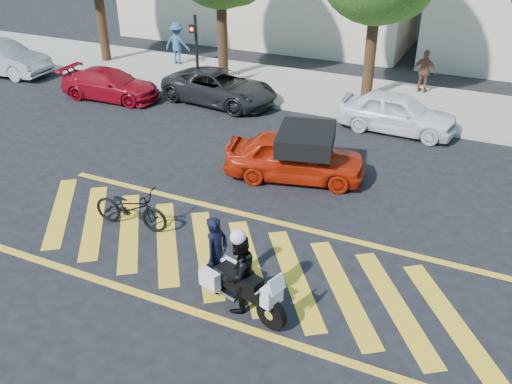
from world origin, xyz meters
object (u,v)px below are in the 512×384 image
at_px(parked_left, 111,84).
at_px(parked_mid_right, 397,113).
at_px(parked_mid_left, 220,87).
at_px(police_motorcycle, 240,286).
at_px(parked_far_left, 2,58).
at_px(bicycle, 131,208).
at_px(officer_bike, 217,253).
at_px(officer_moto, 239,273).
at_px(red_convertible, 295,156).

relative_size(parked_left, parked_mid_right, 1.01).
bearing_deg(parked_left, parked_mid_left, -75.79).
height_order(police_motorcycle, parked_far_left, parked_far_left).
distance_m(police_motorcycle, parked_left, 13.87).
xyz_separation_m(bicycle, parked_left, (-6.57, 7.59, 0.07)).
relative_size(bicycle, parked_far_left, 0.44).
height_order(officer_bike, police_motorcycle, officer_bike).
height_order(bicycle, officer_moto, officer_moto).
bearing_deg(officer_bike, red_convertible, 11.19).
bearing_deg(parked_mid_right, officer_bike, 173.53).
bearing_deg(parked_far_left, officer_moto, -124.01).
bearing_deg(officer_moto, police_motorcycle, 140.74).
relative_size(officer_bike, officer_moto, 0.97).
height_order(police_motorcycle, parked_left, parked_left).
distance_m(bicycle, red_convertible, 5.00).
bearing_deg(police_motorcycle, red_convertible, 118.19).
xyz_separation_m(police_motorcycle, parked_left, (-10.38, 9.19, 0.06)).
relative_size(parked_far_left, parked_mid_right, 1.13).
distance_m(police_motorcycle, parked_far_left, 19.60).
distance_m(bicycle, officer_moto, 4.14).
relative_size(officer_bike, parked_left, 0.41).
xyz_separation_m(parked_far_left, parked_mid_right, (17.80, 0.79, -0.06)).
bearing_deg(red_convertible, police_motorcycle, 177.10).
relative_size(police_motorcycle, officer_moto, 1.27).
xyz_separation_m(bicycle, police_motorcycle, (3.81, -1.60, 0.01)).
xyz_separation_m(parked_far_left, parked_left, (6.60, -0.61, -0.16)).
xyz_separation_m(red_convertible, parked_mid_right, (1.90, 4.81, 0.00)).
relative_size(bicycle, parked_left, 0.49).
height_order(officer_moto, parked_left, officer_moto).
height_order(officer_bike, parked_far_left, officer_bike).
relative_size(officer_moto, red_convertible, 0.43).
xyz_separation_m(officer_bike, bicycle, (-3.07, 1.16, -0.31)).
relative_size(red_convertible, parked_mid_left, 0.86).
relative_size(red_convertible, parked_far_left, 0.88).
bearing_deg(police_motorcycle, parked_left, 156.07).
relative_size(officer_bike, bicycle, 0.83).
bearing_deg(red_convertible, officer_bike, 170.11).
height_order(police_motorcycle, officer_moto, officer_moto).
height_order(officer_bike, officer_moto, officer_moto).
height_order(bicycle, parked_left, parked_left).
xyz_separation_m(parked_mid_left, parked_mid_right, (6.96, 0.00, 0.04)).
bearing_deg(bicycle, parked_far_left, 54.24).
distance_m(police_motorcycle, officer_moto, 0.32).
bearing_deg(parked_mid_right, police_motorcycle, 177.87).
bearing_deg(parked_left, officer_moto, -135.65).
distance_m(officer_moto, parked_left, 13.86).
relative_size(parked_far_left, parked_left, 1.12).
xyz_separation_m(officer_moto, parked_mid_left, (-6.12, 10.60, -0.21)).
distance_m(officer_bike, police_motorcycle, 0.91).
bearing_deg(bicycle, police_motorcycle, -116.62).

